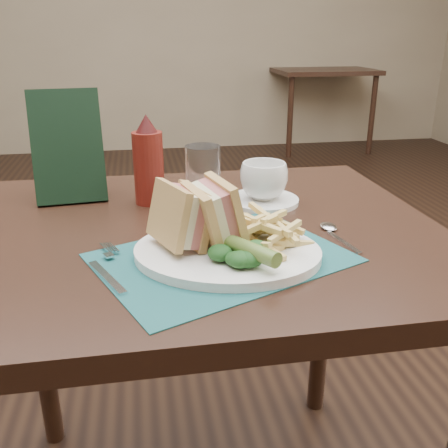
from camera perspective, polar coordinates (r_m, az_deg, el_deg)
name	(u,v)px	position (r m, az deg, el deg)	size (l,w,h in m)	color
floor	(185,380)	(1.75, -4.54, -17.37)	(7.00, 7.00, 0.00)	black
wall_back	(150,149)	(4.99, -8.51, 8.49)	(6.00, 6.00, 0.00)	gray
table_main	(202,388)	(1.13, -2.50, -18.25)	(0.90, 0.75, 0.75)	black
table_bg_right	(320,109)	(5.00, 10.88, 12.76)	(0.90, 0.75, 0.75)	black
placemat	(222,258)	(0.80, -0.22, -3.87)	(0.38, 0.27, 0.00)	#184D4E
plate	(227,252)	(0.80, 0.37, -3.27)	(0.30, 0.24, 0.01)	white
sandwich_half_a	(169,218)	(0.78, -6.34, 0.73)	(0.06, 0.10, 0.09)	tan
sandwich_half_b	(203,214)	(0.79, -2.46, 1.10)	(0.06, 0.11, 0.10)	tan
kale_garnish	(242,254)	(0.75, 2.06, -3.42)	(0.11, 0.08, 0.03)	#143715
pickle_spear	(247,249)	(0.74, 2.69, -2.85)	(0.02, 0.02, 0.12)	#486526
fries_pile	(266,227)	(0.81, 4.85, -0.40)	(0.18, 0.20, 0.05)	#D3B969
fork	(108,266)	(0.78, -13.16, -4.64)	(0.03, 0.17, 0.01)	silver
spoon	(338,235)	(0.90, 12.89, -1.25)	(0.03, 0.15, 0.01)	silver
saucer	(263,200)	(1.06, 4.50, 2.70)	(0.15, 0.15, 0.01)	white
coffee_cup	(264,181)	(1.05, 4.56, 4.97)	(0.10, 0.10, 0.08)	white
drinking_glass	(203,178)	(1.01, -2.41, 5.29)	(0.07, 0.07, 0.13)	white
ketchup_bottle	(148,160)	(1.05, -8.66, 7.27)	(0.06, 0.06, 0.19)	#5C160F
check_presenter	(68,147)	(1.10, -17.44, 8.43)	(0.14, 0.02, 0.24)	black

